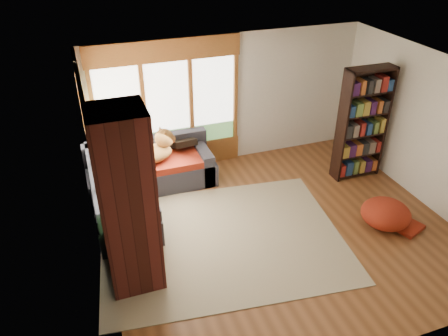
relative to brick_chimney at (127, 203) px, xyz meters
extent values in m
plane|color=brown|center=(2.40, 0.35, -1.30)|extent=(5.50, 5.50, 0.00)
plane|color=white|center=(2.40, 0.35, 1.30)|extent=(5.50, 5.50, 0.00)
cube|color=silver|center=(2.40, 2.85, 0.00)|extent=(5.50, 0.04, 2.60)
cube|color=silver|center=(2.40, -2.15, 0.00)|extent=(5.50, 0.04, 2.60)
cube|color=silver|center=(-0.35, 0.35, 0.00)|extent=(0.04, 5.00, 2.60)
cube|color=silver|center=(5.15, 0.35, 0.00)|extent=(0.04, 5.00, 2.60)
cube|color=brown|center=(1.20, 2.82, 0.05)|extent=(2.82, 0.10, 1.90)
cube|color=white|center=(1.20, 2.82, 0.05)|extent=(2.54, 0.09, 1.62)
cube|color=brown|center=(-0.32, 1.55, 0.05)|extent=(0.10, 2.62, 1.90)
cube|color=white|center=(-0.32, 1.55, 0.05)|extent=(0.09, 2.36, 1.62)
cube|color=#738B5E|center=(-0.29, 2.38, 0.45)|extent=(0.03, 0.72, 0.90)
cube|color=#471914|center=(0.00, 0.00, 0.00)|extent=(0.70, 0.70, 2.60)
cube|color=#27262E|center=(0.75, 2.40, -1.09)|extent=(2.20, 0.90, 0.42)
cube|color=#27262E|center=(0.75, 2.75, -0.69)|extent=(2.20, 0.20, 0.38)
cube|color=#27262E|center=(1.75, 2.40, -1.00)|extent=(0.20, 0.90, 0.60)
cube|color=maroon|center=(0.65, 2.28, -0.82)|extent=(1.90, 0.66, 0.12)
cube|color=#27262E|center=(0.10, 1.75, -1.09)|extent=(0.90, 2.20, 0.42)
cube|color=#27262E|center=(-0.25, 1.75, -0.69)|extent=(0.20, 2.20, 0.38)
cube|color=#27262E|center=(0.10, 0.75, -1.00)|extent=(0.90, 0.20, 0.60)
cube|color=maroon|center=(0.22, 1.40, -0.82)|extent=(0.66, 1.20, 0.12)
cube|color=maroon|center=(0.22, 2.35, -0.82)|extent=(0.66, 0.66, 0.12)
cube|color=beige|center=(1.42, 0.38, -1.29)|extent=(4.08, 3.30, 0.01)
cube|color=black|center=(4.99, 1.40, -0.21)|extent=(0.04, 0.31, 2.17)
cube|color=black|center=(4.09, 1.40, -0.21)|extent=(0.04, 0.31, 2.17)
cube|color=black|center=(4.54, 1.55, -0.21)|extent=(0.93, 0.02, 2.17)
cube|color=black|center=(4.54, 1.40, -1.24)|extent=(0.85, 0.29, 0.03)
cube|color=black|center=(4.54, 1.40, -0.83)|extent=(0.85, 0.29, 0.03)
cube|color=black|center=(4.54, 1.40, -0.41)|extent=(0.85, 0.29, 0.03)
cube|color=black|center=(4.54, 1.40, 0.00)|extent=(0.85, 0.29, 0.03)
cube|color=black|center=(4.54, 1.40, 0.42)|extent=(0.85, 0.29, 0.03)
cube|color=black|center=(4.54, 1.40, 0.83)|extent=(0.85, 0.29, 0.03)
cube|color=#726659|center=(4.54, 1.38, -0.21)|extent=(0.81, 0.23, 2.01)
ellipsoid|color=maroon|center=(4.09, -0.14, -1.07)|extent=(0.99, 0.99, 0.43)
ellipsoid|color=brown|center=(0.68, 2.24, -0.55)|extent=(0.95, 0.73, 0.29)
sphere|color=brown|center=(0.98, 2.31, -0.41)|extent=(0.41, 0.41, 0.34)
cone|color=brown|center=(0.93, 2.30, -0.28)|extent=(0.15, 0.15, 0.15)
ellipsoid|color=black|center=(0.04, 1.44, -0.58)|extent=(0.51, 0.77, 0.25)
sphere|color=black|center=(0.03, 1.72, -0.46)|extent=(0.31, 0.31, 0.30)
cone|color=black|center=(0.03, 1.67, -0.33)|extent=(0.12, 0.12, 0.13)
cube|color=black|center=(1.45, 2.61, -0.55)|extent=(0.45, 0.12, 0.45)
cube|color=black|center=(0.85, 2.61, -0.55)|extent=(0.45, 0.12, 0.45)
cube|color=black|center=(-0.08, 2.15, -0.55)|extent=(0.45, 0.12, 0.45)
cube|color=black|center=(-0.08, 1.05, -0.55)|extent=(0.45, 0.12, 0.45)
camera|label=1|loc=(-0.35, -4.71, 3.24)|focal=35.00mm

